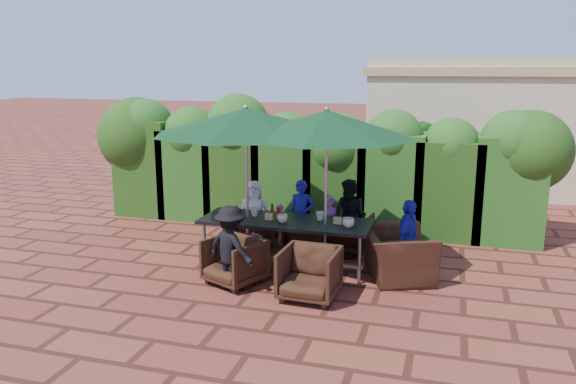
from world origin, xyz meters
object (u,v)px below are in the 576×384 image
(dining_table, at_px, (286,225))
(chair_far_left, at_px, (254,223))
(chair_far_right, at_px, (350,231))
(umbrella_right, at_px, (327,124))
(chair_far_mid, at_px, (305,230))
(chair_near_left, at_px, (234,259))
(chair_near_right, at_px, (309,271))
(chair_end_right, at_px, (397,246))
(umbrella_left, at_px, (246,121))

(dining_table, distance_m, chair_far_left, 1.37)
(chair_far_left, xyz_separation_m, chair_far_right, (1.67, 0.05, -0.01))
(dining_table, distance_m, chair_far_right, 1.36)
(umbrella_right, height_order, chair_far_mid, umbrella_right)
(chair_near_left, bearing_deg, chair_far_mid, 95.83)
(chair_far_left, xyz_separation_m, chair_near_right, (1.52, -2.05, 0.02))
(umbrella_right, distance_m, chair_far_left, 2.62)
(chair_far_right, bearing_deg, chair_far_left, 8.25)
(chair_near_right, relative_size, chair_end_right, 0.70)
(chair_far_left, height_order, chair_far_right, chair_far_left)
(chair_near_left, xyz_separation_m, chair_end_right, (2.16, 0.88, 0.11))
(chair_far_right, height_order, chair_near_left, chair_near_left)
(chair_far_right, bearing_deg, chair_end_right, 136.83)
(umbrella_right, distance_m, chair_near_right, 2.08)
(chair_far_mid, relative_size, chair_end_right, 0.64)
(chair_far_left, relative_size, chair_end_right, 0.66)
(chair_near_left, bearing_deg, chair_near_right, 13.64)
(chair_far_mid, bearing_deg, dining_table, 82.23)
(chair_far_right, bearing_deg, umbrella_left, 43.65)
(chair_far_left, relative_size, chair_far_mid, 1.02)
(chair_far_left, height_order, chair_near_right, chair_near_right)
(chair_far_mid, xyz_separation_m, chair_near_right, (0.57, -1.95, 0.03))
(umbrella_right, distance_m, chair_near_left, 2.30)
(umbrella_right, distance_m, chair_far_right, 2.19)
(chair_near_left, bearing_deg, chair_far_right, 79.76)
(chair_far_mid, bearing_deg, chair_end_right, 148.28)
(dining_table, xyz_separation_m, chair_near_right, (0.64, -1.05, -0.30))
(chair_far_mid, distance_m, chair_near_left, 1.83)
(chair_far_right, distance_m, chair_near_left, 2.29)
(umbrella_right, xyz_separation_m, chair_end_right, (1.03, 0.12, -1.74))
(umbrella_left, relative_size, chair_end_right, 2.59)
(chair_far_left, distance_m, chair_far_mid, 0.95)
(umbrella_right, xyz_separation_m, chair_far_right, (0.16, 1.13, -1.87))
(umbrella_right, height_order, chair_near_left, umbrella_right)
(chair_far_right, distance_m, chair_near_right, 2.11)
(umbrella_left, distance_m, umbrella_right, 1.24)
(chair_near_right, bearing_deg, umbrella_left, 142.93)
(umbrella_right, relative_size, chair_far_left, 3.56)
(umbrella_left, height_order, chair_far_left, umbrella_left)
(chair_near_right, bearing_deg, chair_far_left, 129.16)
(chair_near_right, bearing_deg, umbrella_right, 93.29)
(chair_near_left, bearing_deg, umbrella_left, 121.43)
(chair_far_mid, height_order, chair_end_right, chair_end_right)
(chair_far_mid, height_order, chair_far_right, chair_far_mid)
(chair_far_mid, distance_m, chair_near_right, 2.03)
(umbrella_left, bearing_deg, chair_near_right, -39.75)
(umbrella_left, xyz_separation_m, chair_far_right, (1.40, 1.07, -1.87))
(dining_table, relative_size, chair_near_left, 3.54)
(dining_table, bearing_deg, umbrella_right, -6.92)
(chair_far_mid, distance_m, chair_end_right, 1.81)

